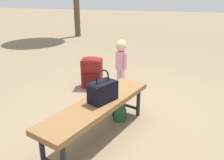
{
  "coord_description": "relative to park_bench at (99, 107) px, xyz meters",
  "views": [
    {
      "loc": [
        -2.8,
        -0.71,
        1.58
      ],
      "look_at": [
        0.02,
        0.21,
        0.45
      ],
      "focal_mm": 36.57,
      "sensor_mm": 36.0,
      "label": 1
    }
  ],
  "objects": [
    {
      "name": "backpack_large",
      "position": [
        1.41,
        0.67,
        -0.1
      ],
      "size": [
        0.35,
        0.39,
        0.59
      ],
      "color": "maroon",
      "rests_on": "ground"
    },
    {
      "name": "ground_plane",
      "position": [
        0.69,
        -0.14,
        -0.39
      ],
      "size": [
        40.0,
        40.0,
        0.0
      ],
      "primitive_type": "plane",
      "color": "#7F6B51",
      "rests_on": "ground"
    },
    {
      "name": "handbag",
      "position": [
        0.05,
        -0.04,
        0.18
      ],
      "size": [
        0.37,
        0.3,
        0.37
      ],
      "color": "black",
      "rests_on": "park_bench"
    },
    {
      "name": "park_bench",
      "position": [
        0.0,
        0.0,
        0.0
      ],
      "size": [
        1.65,
        0.82,
        0.45
      ],
      "color": "brown",
      "rests_on": "ground"
    },
    {
      "name": "backpack_small",
      "position": [
        0.46,
        -0.11,
        -0.24
      ],
      "size": [
        0.23,
        0.21,
        0.32
      ],
      "color": "#1E4C2D",
      "rests_on": "ground"
    },
    {
      "name": "child_standing",
      "position": [
        1.41,
        0.14,
        0.19
      ],
      "size": [
        0.18,
        0.22,
        0.88
      ],
      "color": "#E5B2C6",
      "rests_on": "ground"
    }
  ]
}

